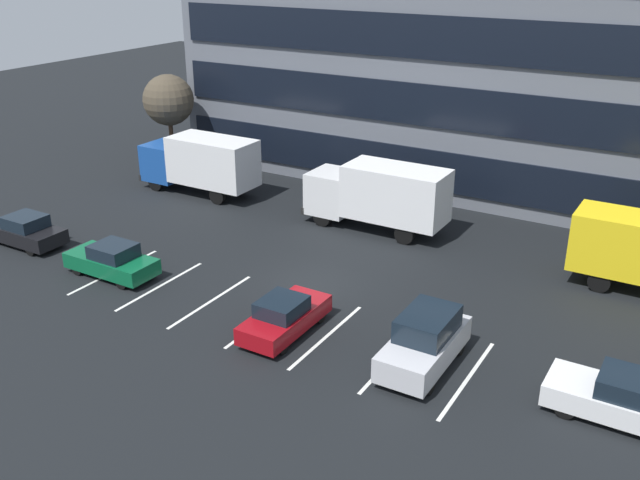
{
  "coord_description": "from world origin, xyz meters",
  "views": [
    {
      "loc": [
        14.54,
        -23.88,
        13.86
      ],
      "look_at": [
        -0.55,
        1.49,
        1.4
      ],
      "focal_mm": 39.79,
      "sensor_mm": 36.0,
      "label": 1
    }
  ],
  "objects_px": {
    "box_truck_white": "(379,194)",
    "sedan_black": "(25,231)",
    "bare_tree": "(168,100)",
    "box_truck_blue": "(200,162)",
    "sedan_forest": "(112,261)",
    "suv_silver": "(425,341)",
    "sedan_white": "(622,398)",
    "sedan_maroon": "(284,316)"
  },
  "relations": [
    {
      "from": "suv_silver",
      "to": "sedan_maroon",
      "type": "distance_m",
      "value": 5.52
    },
    {
      "from": "box_truck_white",
      "to": "bare_tree",
      "type": "xyz_separation_m",
      "value": [
        -16.6,
        3.0,
        2.5
      ]
    },
    {
      "from": "sedan_forest",
      "to": "bare_tree",
      "type": "xyz_separation_m",
      "value": [
        -8.85,
        14.03,
        3.74
      ]
    },
    {
      "from": "box_truck_blue",
      "to": "sedan_maroon",
      "type": "bearing_deg",
      "value": -40.17
    },
    {
      "from": "box_truck_white",
      "to": "sedan_maroon",
      "type": "distance_m",
      "value": 11.52
    },
    {
      "from": "sedan_white",
      "to": "bare_tree",
      "type": "height_order",
      "value": "bare_tree"
    },
    {
      "from": "box_truck_white",
      "to": "suv_silver",
      "type": "height_order",
      "value": "box_truck_white"
    },
    {
      "from": "sedan_maroon",
      "to": "sedan_black",
      "type": "bearing_deg",
      "value": 177.6
    },
    {
      "from": "sedan_forest",
      "to": "sedan_white",
      "type": "bearing_deg",
      "value": 1.65
    },
    {
      "from": "sedan_forest",
      "to": "bare_tree",
      "type": "distance_m",
      "value": 17.0
    },
    {
      "from": "box_truck_blue",
      "to": "sedan_white",
      "type": "xyz_separation_m",
      "value": [
        25.2,
        -10.24,
        -1.18
      ]
    },
    {
      "from": "sedan_forest",
      "to": "suv_silver",
      "type": "bearing_deg",
      "value": 1.27
    },
    {
      "from": "box_truck_blue",
      "to": "sedan_black",
      "type": "bearing_deg",
      "value": -103.48
    },
    {
      "from": "bare_tree",
      "to": "box_truck_blue",
      "type": "bearing_deg",
      "value": -32.13
    },
    {
      "from": "box_truck_blue",
      "to": "bare_tree",
      "type": "bearing_deg",
      "value": 147.87
    },
    {
      "from": "sedan_white",
      "to": "sedan_black",
      "type": "bearing_deg",
      "value": -179.46
    },
    {
      "from": "sedan_black",
      "to": "sedan_forest",
      "type": "xyz_separation_m",
      "value": [
        6.33,
        -0.35,
        -0.0
      ]
    },
    {
      "from": "box_truck_blue",
      "to": "sedan_maroon",
      "type": "distance_m",
      "value": 17.35
    },
    {
      "from": "sedan_maroon",
      "to": "sedan_white",
      "type": "xyz_separation_m",
      "value": [
        11.97,
        0.92,
        0.05
      ]
    },
    {
      "from": "box_truck_white",
      "to": "sedan_white",
      "type": "height_order",
      "value": "box_truck_white"
    },
    {
      "from": "sedan_white",
      "to": "sedan_maroon",
      "type": "bearing_deg",
      "value": -175.59
    },
    {
      "from": "suv_silver",
      "to": "sedan_black",
      "type": "height_order",
      "value": "suv_silver"
    },
    {
      "from": "sedan_black",
      "to": "bare_tree",
      "type": "distance_m",
      "value": 14.4
    },
    {
      "from": "box_truck_blue",
      "to": "sedan_maroon",
      "type": "relative_size",
      "value": 1.79
    },
    {
      "from": "box_truck_blue",
      "to": "bare_tree",
      "type": "relative_size",
      "value": 1.22
    },
    {
      "from": "box_truck_blue",
      "to": "sedan_maroon",
      "type": "height_order",
      "value": "box_truck_blue"
    },
    {
      "from": "suv_silver",
      "to": "bare_tree",
      "type": "xyz_separation_m",
      "value": [
        -23.74,
        13.7,
        3.49
      ]
    },
    {
      "from": "box_truck_blue",
      "to": "box_truck_white",
      "type": "bearing_deg",
      "value": 0.82
    },
    {
      "from": "suv_silver",
      "to": "sedan_forest",
      "type": "relative_size",
      "value": 1.04
    },
    {
      "from": "box_truck_white",
      "to": "sedan_black",
      "type": "relative_size",
      "value": 1.75
    },
    {
      "from": "box_truck_white",
      "to": "suv_silver",
      "type": "relative_size",
      "value": 1.69
    },
    {
      "from": "box_truck_blue",
      "to": "suv_silver",
      "type": "relative_size",
      "value": 1.67
    },
    {
      "from": "sedan_white",
      "to": "box_truck_blue",
      "type": "bearing_deg",
      "value": 157.88
    },
    {
      "from": "box_truck_white",
      "to": "suv_silver",
      "type": "xyz_separation_m",
      "value": [
        7.14,
        -10.69,
        -0.99
      ]
    },
    {
      "from": "box_truck_white",
      "to": "sedan_white",
      "type": "xyz_separation_m",
      "value": [
        13.64,
        -10.41,
        -1.2
      ]
    },
    {
      "from": "box_truck_white",
      "to": "sedan_black",
      "type": "xyz_separation_m",
      "value": [
        -14.08,
        -10.67,
        -1.23
      ]
    },
    {
      "from": "sedan_black",
      "to": "sedan_maroon",
      "type": "height_order",
      "value": "sedan_black"
    },
    {
      "from": "box_truck_blue",
      "to": "suv_silver",
      "type": "bearing_deg",
      "value": -29.38
    },
    {
      "from": "box_truck_white",
      "to": "bare_tree",
      "type": "distance_m",
      "value": 17.05
    },
    {
      "from": "sedan_white",
      "to": "sedan_forest",
      "type": "bearing_deg",
      "value": -178.35
    },
    {
      "from": "sedan_maroon",
      "to": "sedan_forest",
      "type": "bearing_deg",
      "value": 178.13
    },
    {
      "from": "suv_silver",
      "to": "sedan_white",
      "type": "height_order",
      "value": "suv_silver"
    }
  ]
}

